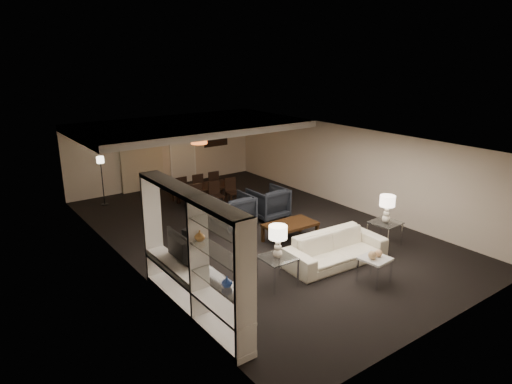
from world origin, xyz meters
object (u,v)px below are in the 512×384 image
object	(u,v)px
armchair_left	(233,211)
vase_amber	(200,236)
table_lamp_right	(387,209)
chair_nr	(233,192)
armchair_right	(268,203)
floor_lamp	(102,181)
table_lamp_left	(278,242)
chair_fl	(179,189)
floor_speaker	(187,257)
chair_nm	(217,195)
pendant_light	(199,140)
side_table_right	(385,234)
marble_table	(374,270)
coffee_table	(290,232)
dining_table	(206,195)
chair_fr	(212,183)
chair_fm	(196,186)
sofa	(336,249)
chair_nl	(199,199)
side_table_left	(277,271)
vase_blue	(227,282)
television	(175,249)

from	to	relation	value
armchair_left	vase_amber	xyz separation A→B (m)	(-3.02, -3.57, 1.21)
table_lamp_right	chair_nr	world-z (taller)	table_lamp_right
armchair_right	table_lamp_right	bearing A→B (deg)	107.65
vase_amber	floor_lamp	world-z (taller)	vase_amber
table_lamp_left	chair_fl	distance (m)	6.23
floor_speaker	chair_nm	size ratio (longest dim) A/B	1.41
pendant_light	armchair_right	xyz separation A→B (m)	(0.61, -2.84, -1.47)
chair_fl	side_table_right	bearing A→B (deg)	111.45
table_lamp_left	vase_amber	bearing A→B (deg)	-171.91
armchair_right	chair_nm	world-z (taller)	armchair_right
floor_lamp	table_lamp_right	bearing A→B (deg)	-57.94
table_lamp_left	side_table_right	bearing A→B (deg)	0.00
floor_lamp	side_table_right	bearing A→B (deg)	-57.94
marble_table	floor_lamp	xyz separation A→B (m)	(-2.86, 8.37, 0.50)
table_lamp_right	chair_nm	size ratio (longest dim) A/B	0.80
coffee_table	chair_nr	distance (m)	3.27
dining_table	armchair_left	bearing A→B (deg)	-93.34
floor_speaker	chair_fr	distance (m)	6.15
vase_amber	chair_nm	world-z (taller)	vase_amber
side_table_right	armchair_left	bearing A→B (deg)	124.88
armchair_left	dining_table	bearing A→B (deg)	-99.25
pendant_light	chair_nr	world-z (taller)	pendant_light
table_lamp_left	dining_table	size ratio (longest dim) A/B	0.42
armchair_right	chair_fm	world-z (taller)	armchair_right
sofa	marble_table	distance (m)	1.10
chair_nl	sofa	bearing A→B (deg)	-78.82
sofa	vase_amber	size ratio (longest dim) A/B	12.86
marble_table	floor_lamp	distance (m)	8.86
side_table_left	marble_table	distance (m)	2.03
chair_nl	coffee_table	bearing A→B (deg)	-74.34
pendant_light	dining_table	size ratio (longest dim) A/B	0.32
dining_table	vase_blue	bearing A→B (deg)	-110.41
vase_blue	floor_speaker	size ratio (longest dim) A/B	0.15
chair_fr	floor_lamp	distance (m)	3.47
armchair_right	dining_table	size ratio (longest dim) A/B	0.60
marble_table	floor_speaker	distance (m)	3.88
coffee_table	chair_fl	size ratio (longest dim) A/B	1.55
table_lamp_right	floor_speaker	world-z (taller)	table_lamp_right
chair_fr	side_table_right	bearing A→B (deg)	106.22
armchair_left	chair_nl	size ratio (longest dim) A/B	1.16
armchair_left	floor_lamp	distance (m)	4.58
armchair_right	chair_fr	size ratio (longest dim) A/B	1.16
television	chair_nm	world-z (taller)	television
sofa	table_lamp_right	world-z (taller)	table_lamp_right
table_lamp_right	chair_fr	bearing A→B (deg)	101.95
table_lamp_left	marble_table	size ratio (longest dim) A/B	1.24
table_lamp_left	television	bearing A→B (deg)	157.92
chair_nl	chair_nm	distance (m)	0.60
vase_blue	dining_table	bearing A→B (deg)	62.56
table_lamp_left	chair_fl	world-z (taller)	table_lamp_left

